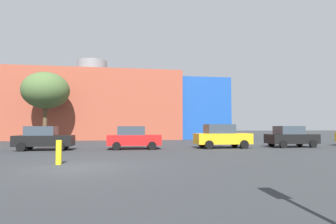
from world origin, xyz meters
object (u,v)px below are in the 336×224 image
Objects in this scene: parked_car_3 at (222,136)px; parked_car_1 at (44,138)px; parked_car_2 at (133,138)px; bare_tree_1 at (46,91)px; bollard_yellow_0 at (59,152)px; parked_car_4 at (291,137)px.

parked_car_1 is at bearing -180.00° from parked_car_3.
bare_tree_1 is at bearing 129.97° from parked_car_2.
parked_car_2 is at bearing 0.00° from parked_car_1.
parked_car_1 is at bearing 109.27° from bollard_yellow_0.
parked_car_3 is at bearing 37.60° from bollard_yellow_0.
bare_tree_1 is (-2.75, 10.57, 4.58)m from parked_car_1.
parked_car_3 is at bearing -34.29° from bare_tree_1.
parked_car_1 is 11.85m from bare_tree_1.
parked_car_1 is at bearing -180.00° from parked_car_4.
bare_tree_1 is 7.14× the size of bollard_yellow_0.
parked_car_3 is at bearing 180.00° from parked_car_4.
parked_car_3 reaches higher than parked_car_1.
parked_car_4 is at bearing -26.49° from bare_tree_1.
bollard_yellow_0 is (2.70, -7.74, -0.30)m from parked_car_1.
parked_car_4 is (5.71, 0.00, -0.06)m from parked_car_3.
parked_car_1 is 1.00× the size of parked_car_2.
parked_car_4 is 0.52× the size of bare_tree_1.
parked_car_4 reaches higher than parked_car_1.
bare_tree_1 is at bearing 153.51° from parked_car_4.
parked_car_1 is 6.11m from parked_car_2.
parked_car_3 reaches higher than parked_car_4.
parked_car_2 is 14.53m from bare_tree_1.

